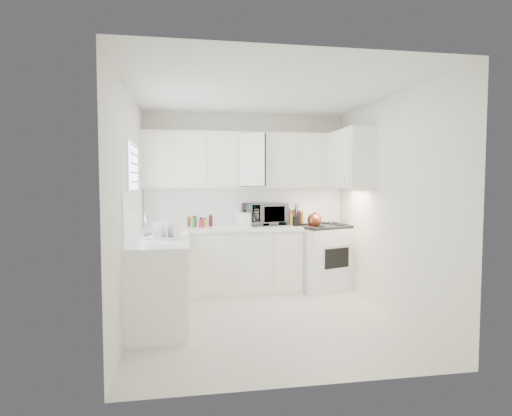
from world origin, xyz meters
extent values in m
plane|color=silver|center=(0.00, 0.00, 0.00)|extent=(3.20, 3.20, 0.00)
plane|color=white|center=(0.00, 0.00, 2.60)|extent=(3.20, 3.20, 0.00)
plane|color=white|center=(0.00, 1.60, 1.30)|extent=(3.00, 0.00, 3.00)
plane|color=white|center=(0.00, -1.60, 1.30)|extent=(3.00, 0.00, 3.00)
plane|color=white|center=(-1.50, 0.00, 1.30)|extent=(0.00, 3.20, 3.20)
plane|color=white|center=(1.50, 0.00, 1.30)|extent=(0.00, 3.20, 3.20)
cube|color=white|center=(-0.39, 1.29, 0.93)|extent=(2.24, 0.64, 0.05)
cube|color=white|center=(-1.19, 0.20, 0.93)|extent=(0.64, 1.62, 0.05)
cube|color=white|center=(0.00, 1.59, 1.23)|extent=(2.98, 0.02, 0.55)
cube|color=white|center=(-1.49, 0.20, 1.23)|extent=(0.02, 1.60, 0.55)
imported|color=gray|center=(0.26, 1.44, 1.15)|extent=(0.65, 0.47, 0.40)
cylinder|color=white|center=(-0.13, 1.49, 1.08)|extent=(0.12, 0.12, 0.27)
cylinder|color=brown|center=(-0.85, 1.42, 1.02)|extent=(0.06, 0.06, 0.13)
cylinder|color=#287226|center=(-0.78, 1.33, 1.02)|extent=(0.06, 0.06, 0.13)
cylinder|color=#C41A47|center=(-0.70, 1.42, 1.02)|extent=(0.06, 0.06, 0.13)
cylinder|color=gold|center=(-0.62, 1.33, 1.02)|extent=(0.06, 0.06, 0.13)
cylinder|color=#5D1F1A|center=(-0.55, 1.42, 1.02)|extent=(0.06, 0.06, 0.13)
cylinder|color=#C41A47|center=(0.58, 1.46, 1.05)|extent=(0.06, 0.06, 0.19)
cylinder|color=gold|center=(0.64, 1.40, 1.05)|extent=(0.06, 0.06, 0.19)
cylinder|color=#5D1F1A|center=(0.69, 1.46, 1.05)|extent=(0.06, 0.06, 0.19)
cylinder|color=black|center=(0.74, 1.40, 1.05)|extent=(0.06, 0.06, 0.19)
cylinder|color=brown|center=(0.80, 1.46, 1.05)|extent=(0.06, 0.06, 0.19)
camera|label=1|loc=(-0.92, -4.68, 1.60)|focal=29.60mm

